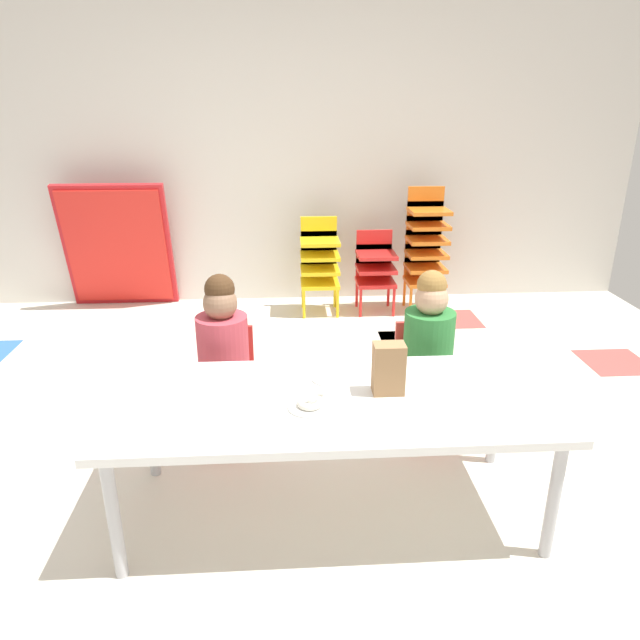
# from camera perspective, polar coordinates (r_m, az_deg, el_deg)

# --- Properties ---
(ground_plane) EXTENTS (6.08, 4.99, 0.02)m
(ground_plane) POSITION_cam_1_polar(r_m,az_deg,el_deg) (3.17, -2.32, -12.27)
(ground_plane) COLOR silver
(back_wall) EXTENTS (6.08, 0.10, 2.58)m
(back_wall) POSITION_cam_1_polar(r_m,az_deg,el_deg) (5.16, -3.31, 16.09)
(back_wall) COLOR beige
(back_wall) RESTS_ON ground_plane
(craft_table) EXTENTS (1.84, 0.77, 0.57)m
(craft_table) POSITION_cam_1_polar(r_m,az_deg,el_deg) (2.44, 1.19, -8.56)
(craft_table) COLOR white
(craft_table) RESTS_ON ground_plane
(seated_child_near_camera) EXTENTS (0.34, 0.34, 0.92)m
(seated_child_near_camera) POSITION_cam_1_polar(r_m,az_deg,el_deg) (2.99, -9.48, -2.39)
(seated_child_near_camera) COLOR red
(seated_child_near_camera) RESTS_ON ground_plane
(seated_child_middle_seat) EXTENTS (0.32, 0.32, 0.92)m
(seated_child_middle_seat) POSITION_cam_1_polar(r_m,az_deg,el_deg) (3.06, 10.55, -1.89)
(seated_child_middle_seat) COLOR red
(seated_child_middle_seat) RESTS_ON ground_plane
(kid_chair_yellow_stack) EXTENTS (0.32, 0.30, 0.80)m
(kid_chair_yellow_stack) POSITION_cam_1_polar(r_m,az_deg,el_deg) (4.90, -0.05, 5.95)
(kid_chair_yellow_stack) COLOR yellow
(kid_chair_yellow_stack) RESTS_ON ground_plane
(kid_chair_red_stack) EXTENTS (0.32, 0.30, 0.68)m
(kid_chair_red_stack) POSITION_cam_1_polar(r_m,az_deg,el_deg) (4.97, 5.43, 5.33)
(kid_chair_red_stack) COLOR red
(kid_chair_red_stack) RESTS_ON ground_plane
(kid_chair_orange_stack) EXTENTS (0.32, 0.30, 1.04)m
(kid_chair_orange_stack) POSITION_cam_1_polar(r_m,az_deg,el_deg) (5.00, 10.33, 7.36)
(kid_chair_orange_stack) COLOR orange
(kid_chair_orange_stack) RESTS_ON ground_plane
(folded_activity_table) EXTENTS (0.90, 0.29, 1.09)m
(folded_activity_table) POSITION_cam_1_polar(r_m,az_deg,el_deg) (5.27, -19.23, 6.78)
(folded_activity_table) COLOR red
(folded_activity_table) RESTS_ON ground_plane
(paper_bag_brown) EXTENTS (0.13, 0.09, 0.22)m
(paper_bag_brown) POSITION_cam_1_polar(r_m,az_deg,el_deg) (2.43, 6.74, -4.75)
(paper_bag_brown) COLOR #9E754C
(paper_bag_brown) RESTS_ON craft_table
(paper_plate_near_edge) EXTENTS (0.18, 0.18, 0.01)m
(paper_plate_near_edge) POSITION_cam_1_polar(r_m,az_deg,el_deg) (2.35, -0.98, -8.50)
(paper_plate_near_edge) COLOR white
(paper_plate_near_edge) RESTS_ON craft_table
(paper_plate_center_table) EXTENTS (0.18, 0.18, 0.01)m
(paper_plate_center_table) POSITION_cam_1_polar(r_m,az_deg,el_deg) (2.58, 1.18, -5.69)
(paper_plate_center_table) COLOR white
(paper_plate_center_table) RESTS_ON craft_table
(donut_powdered_on_plate) EXTENTS (0.10, 0.10, 0.03)m
(donut_powdered_on_plate) POSITION_cam_1_polar(r_m,az_deg,el_deg) (2.34, -0.98, -8.11)
(donut_powdered_on_plate) COLOR white
(donut_powdered_on_plate) RESTS_ON craft_table
(donut_powdered_loose) EXTENTS (0.10, 0.10, 0.03)m
(donut_powdered_loose) POSITION_cam_1_polar(r_m,az_deg,el_deg) (2.40, -0.26, -7.55)
(donut_powdered_loose) COLOR white
(donut_powdered_loose) RESTS_ON craft_table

